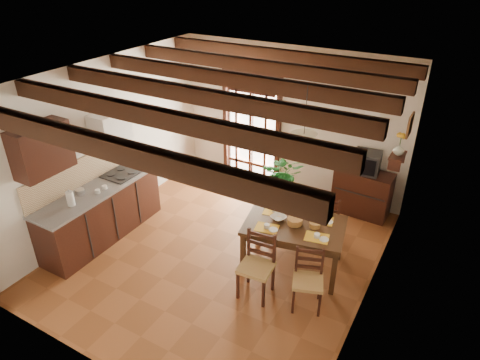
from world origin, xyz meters
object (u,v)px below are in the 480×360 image
Objects in this scene: chair_near_left at (256,277)px; crt_tv at (367,162)px; kitchen_counter at (101,212)px; chair_near_right at (307,290)px; chair_far_left at (281,220)px; dining_table at (294,230)px; potted_plant at (283,176)px; sideboard at (362,193)px; pendant_lamp at (304,139)px; chair_far_right at (324,228)px.

chair_near_left is 2.03× the size of crt_tv.
kitchen_counter reaches higher than chair_near_right.
crt_tv is at bearing -146.33° from chair_far_left.
chair_near_left is 2.95m from crt_tv.
chair_near_right is at bearing -64.11° from dining_table.
sideboard is at bearing 14.97° from potted_plant.
pendant_lamp reaches higher than sideboard.
dining_table is 0.74× the size of potted_plant.
potted_plant is (-1.39, -0.36, -0.46)m from crt_tv.
chair_near_right is at bearing 106.56° from chair_far_left.
sideboard is (0.68, 2.78, 0.12)m from chair_near_left.
chair_far_left is at bearing 115.90° from dining_table.
kitchen_counter is at bearing 7.97° from chair_far_right.
dining_table is at bearing -100.98° from sideboard.
chair_near_left is (2.85, 0.04, -0.17)m from kitchen_counter.
kitchen_counter is at bearing -163.12° from pendant_lamp.
kitchen_counter is at bearing -145.93° from crt_tv.
sideboard is at bearing 75.88° from pendant_lamp.
kitchen_counter reaches higher than chair_far_left.
chair_far_right reaches higher than dining_table.
chair_far_right is (3.27, 1.62, -0.18)m from kitchen_counter.
dining_table is 1.87× the size of pendant_lamp.
kitchen_counter is 4.53m from sideboard.
chair_near_left is 1.13× the size of pendant_lamp.
kitchen_counter is 1.05× the size of potted_plant.
potted_plant is 2.33m from pendant_lamp.
kitchen_counter is at bearing 9.32° from chair_far_left.
sideboard is at bearing 70.36° from chair_near_right.
chair_near_left reaches higher than dining_table.
kitchen_counter is 4.78× the size of crt_tv.
potted_plant is at bearing 101.51° from chair_near_left.
chair_far_left is (2.57, 1.48, -0.18)m from kitchen_counter.
pendant_lamp is (-0.00, 0.10, 1.40)m from dining_table.
dining_table is 1.84× the size of chair_near_right.
potted_plant is (-1.40, 2.27, 0.30)m from chair_near_right.
potted_plant is at bearing -87.31° from chair_far_left.
chair_near_right is at bearing -58.36° from potted_plant.
dining_table is 1.87m from potted_plant.
pendant_lamp is at bearing 103.30° from chair_near_right.
pendant_lamp is at bearing 16.88° from kitchen_counter.
sideboard reaches higher than dining_table.
sideboard is 2.56m from pendant_lamp.
sideboard is 2.10× the size of crt_tv.
chair_far_right is (-0.28, 1.44, 0.02)m from chair_near_right.
crt_tv is at bearing -120.82° from chair_far_right.
chair_near_right is 2.75m from crt_tv.
sideboard is at bearing 85.53° from crt_tv.
sideboard is at bearing 38.61° from kitchen_counter.
kitchen_counter reaches higher than sideboard.
chair_near_right is 1.63m from chair_far_left.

